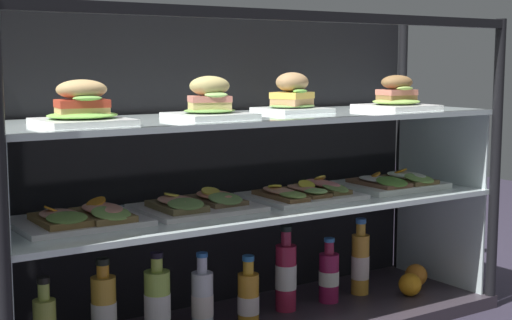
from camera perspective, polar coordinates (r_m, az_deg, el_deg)
The scene contains 22 objects.
case_frame at distance 2.25m, azimuth -1.93°, elevation 0.15°, with size 1.56×0.45×0.91m.
riser_lower_tier at distance 2.19m, azimuth 0.00°, elevation -7.94°, with size 1.49×0.39×0.33m.
shelf_lower_glass at distance 2.15m, azimuth 0.00°, elevation -3.53°, with size 1.51×0.40×0.02m, color silver.
riser_upper_tier at distance 2.13m, azimuth 0.00°, elevation -0.20°, with size 1.49×0.39×0.24m.
shelf_upper_glass at distance 2.12m, azimuth 0.00°, elevation 3.18°, with size 1.51×0.40×0.02m, color silver.
plated_roll_sandwich_left_of_center at distance 1.84m, azimuth -12.90°, elevation 3.75°, with size 0.20×0.20×0.11m.
plated_roll_sandwich_center at distance 1.99m, azimuth -3.49°, elevation 4.22°, with size 0.20×0.20×0.11m.
plated_roll_sandwich_near_right_corner at distance 2.26m, azimuth 2.73°, elevation 4.80°, with size 0.18×0.18×0.12m.
plated_roll_sandwich_mid_left at distance 2.41m, azimuth 10.50°, elevation 4.58°, with size 0.20×0.20×0.11m.
open_sandwich_tray_mid_right at distance 1.92m, azimuth -12.91°, elevation -4.22°, with size 0.31×0.27×0.06m.
open_sandwich_tray_left_of_center at distance 2.07m, azimuth -4.41°, elevation -3.28°, with size 0.31×0.26×0.05m.
open_sandwich_tray_far_right at distance 2.24m, azimuth 3.63°, elevation -2.45°, with size 0.31×0.26×0.06m.
open_sandwich_tray_right_of_center at distance 2.46m, azimuth 10.18°, elevation -1.64°, with size 0.31×0.27×0.06m.
juice_bottle_front_second at distance 2.03m, azimuth -11.33°, elevation -11.13°, with size 0.07×0.07×0.24m.
juice_bottle_front_fourth at distance 2.08m, azimuth -7.41°, elevation -10.69°, with size 0.07×0.07×0.24m.
juice_bottle_front_right_end at distance 2.15m, azimuth -4.04°, elevation -10.44°, with size 0.06×0.06×0.22m.
juice_bottle_front_left_end at distance 2.21m, azimuth -0.58°, elevation -10.26°, with size 0.06×0.06×0.20m.
juice_bottle_near_post at distance 2.31m, azimuth 2.25°, elevation -8.64°, with size 0.06×0.06×0.26m.
juice_bottle_back_center at distance 2.40m, azimuth 5.49°, elevation -8.65°, with size 0.06×0.06×0.20m.
juice_bottle_front_middle at distance 2.49m, azimuth 7.82°, elevation -7.66°, with size 0.06×0.06×0.25m.
orange_fruit_beside_bottles at distance 2.61m, azimuth 11.91°, elevation -8.44°, with size 0.07×0.07×0.07m, color orange.
orange_fruit_near_left_post at distance 2.51m, azimuth 11.48°, elevation -9.14°, with size 0.07×0.07×0.07m, color orange.
Camera 1 is at (-1.17, -1.76, 0.78)m, focal length 53.35 mm.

